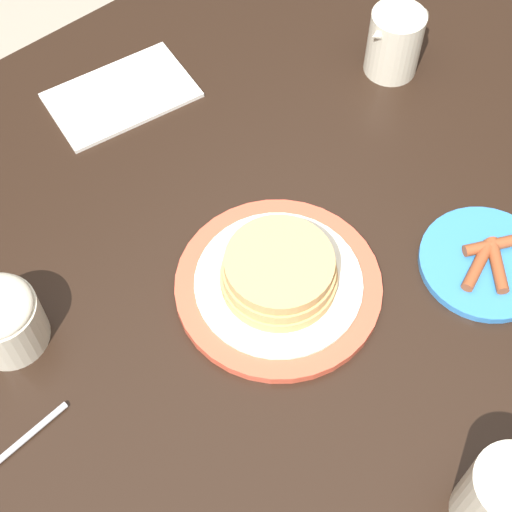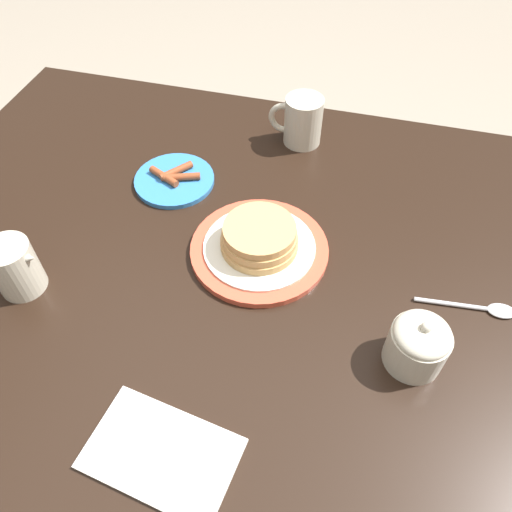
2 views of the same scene
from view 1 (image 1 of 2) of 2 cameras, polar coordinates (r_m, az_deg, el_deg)
The scene contains 8 objects.
ground_plane at distance 1.60m, azimuth 1.65°, elevation -13.73°, with size 8.00×8.00×0.00m, color gray.
dining_table at distance 1.03m, azimuth 2.49°, elevation -2.51°, with size 1.23×0.98×0.74m.
pancake_plate at distance 0.88m, azimuth 1.66°, elevation -1.66°, with size 0.24×0.24×0.06m.
side_plate_bacon at distance 0.94m, azimuth 16.37°, elevation -0.43°, with size 0.15×0.15×0.02m.
coffee_mug at distance 0.78m, azimuth 17.66°, elevation -16.29°, with size 0.11×0.08×0.10m.
creamer_pitcher at distance 1.10m, azimuth 10.03°, elevation 15.12°, with size 0.11×0.07×0.10m.
sugar_bowl at distance 0.87m, azimuth -18.01°, elevation -4.30°, with size 0.08×0.08×0.09m.
napkin at distance 1.09m, azimuth -9.76°, elevation 11.45°, with size 0.20×0.14×0.01m.
Camera 1 is at (-0.36, -0.36, 1.51)m, focal length 55.00 mm.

